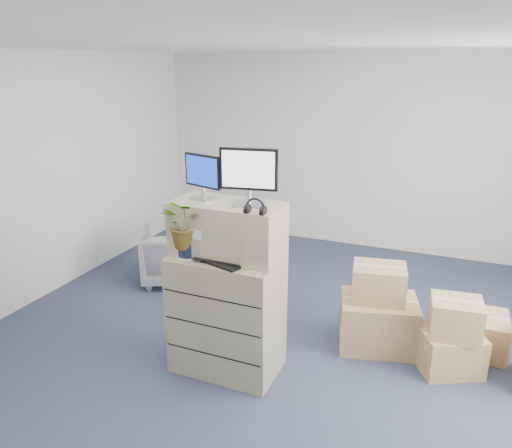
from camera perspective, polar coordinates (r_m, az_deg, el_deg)
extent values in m
plane|color=#2A324B|center=(4.77, 1.32, -15.95)|extent=(7.00, 7.00, 0.00)
cube|color=silver|center=(7.44, 11.47, 7.96)|extent=(6.00, 0.02, 2.80)
cube|color=tan|center=(4.49, -3.36, -10.20)|extent=(0.94, 0.58, 1.09)
cube|color=tan|center=(4.22, -3.24, -0.60)|extent=(0.94, 0.47, 0.47)
cube|color=#99999E|center=(4.27, -5.99, 2.91)|extent=(0.24, 0.20, 0.01)
cylinder|color=#99999E|center=(4.26, -6.01, 3.61)|extent=(0.03, 0.03, 0.09)
cube|color=black|center=(4.22, -6.10, 6.06)|extent=(0.38, 0.14, 0.28)
cube|color=navy|center=(4.21, -6.24, 6.02)|extent=(0.34, 0.10, 0.24)
cube|color=#99999E|center=(4.08, -0.83, 2.28)|extent=(0.28, 0.22, 0.02)
cylinder|color=#99999E|center=(4.06, -0.84, 3.16)|extent=(0.04, 0.04, 0.11)
cube|color=black|center=(4.00, -0.85, 6.29)|extent=(0.47, 0.11, 0.34)
cube|color=silver|center=(3.99, -0.91, 6.24)|extent=(0.43, 0.08, 0.29)
torus|color=black|center=(3.85, -0.08, 1.86)|extent=(0.16, 0.02, 0.16)
cube|color=black|center=(4.16, -4.27, -4.17)|extent=(0.52, 0.33, 0.02)
ellipsoid|color=silver|center=(4.03, -0.02, -4.79)|extent=(0.10, 0.08, 0.03)
cylinder|color=#95979D|center=(4.24, -1.75, -1.98)|extent=(0.07, 0.07, 0.26)
cube|color=silver|center=(4.34, -3.92, -3.23)|extent=(0.06, 0.05, 0.02)
cube|color=black|center=(4.31, -3.94, -2.37)|extent=(0.06, 0.03, 0.12)
cube|color=black|center=(4.25, 0.97, -3.37)|extent=(0.22, 0.19, 0.06)
cube|color=#3D8ED1|center=(4.19, 0.70, -2.68)|extent=(0.24, 0.18, 0.08)
cylinder|color=#ADC7A0|center=(4.29, -7.75, -3.66)|extent=(0.20, 0.20, 0.02)
cylinder|color=black|center=(4.26, -7.79, -2.75)|extent=(0.17, 0.17, 0.13)
imported|color=#1D5017|center=(4.20, -7.89, -0.56)|extent=(0.48, 0.51, 0.33)
imported|color=slate|center=(6.38, -9.48, -3.19)|extent=(0.97, 0.95, 0.76)
cube|color=#957148|center=(5.09, 13.75, -10.91)|extent=(0.83, 0.71, 0.50)
cube|color=#957148|center=(4.94, 21.22, -13.42)|extent=(0.65, 0.61, 0.38)
cube|color=#957148|center=(5.35, 23.80, -11.26)|extent=(0.56, 0.52, 0.37)
cube|color=#957148|center=(4.91, 13.84, -6.55)|extent=(0.55, 0.47, 0.34)
cube|color=#957148|center=(4.76, 21.84, -9.91)|extent=(0.46, 0.42, 0.33)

